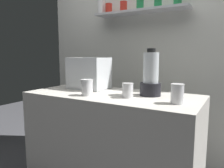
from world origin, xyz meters
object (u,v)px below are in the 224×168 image
blender_pitcher (151,77)px  juice_cup_carrot_middle (177,95)px  juice_cup_orange_left (128,91)px  carrot_display_bin (90,79)px  juice_cup_beet_far_left (87,89)px

blender_pitcher → juice_cup_carrot_middle: bearing=-35.8°
blender_pitcher → juice_cup_orange_left: blender_pitcher is taller
juice_cup_orange_left → juice_cup_carrot_middle: 0.37m
carrot_display_bin → juice_cup_orange_left: bearing=-22.9°
carrot_display_bin → blender_pitcher: size_ratio=0.96×
blender_pitcher → juice_cup_carrot_middle: (0.25, -0.18, -0.08)m
carrot_display_bin → juice_cup_orange_left: carrot_display_bin is taller
juice_cup_beet_far_left → blender_pitcher: bearing=30.1°
carrot_display_bin → juice_cup_carrot_middle: 0.89m
blender_pitcher → juice_cup_beet_far_left: blender_pitcher is taller
juice_cup_orange_left → juice_cup_carrot_middle: (0.36, -0.02, 0.01)m
carrot_display_bin → juice_cup_beet_far_left: size_ratio=2.75×
carrot_display_bin → blender_pitcher: bearing=-4.3°
juice_cup_beet_far_left → juice_cup_orange_left: 0.32m
carrot_display_bin → juice_cup_beet_far_left: 0.35m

